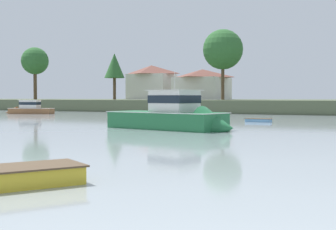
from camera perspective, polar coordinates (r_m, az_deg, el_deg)
name	(u,v)px	position (r m, az deg, el deg)	size (l,w,h in m)	color
far_shore_bank	(321,105)	(84.99, 18.12, 1.11)	(243.20, 40.31, 1.96)	#4C563D
cruiser_green	(178,121)	(34.50, 1.24, -0.76)	(11.02, 5.41, 5.74)	#236B3D
dinghy_yellow	(9,180)	(13.21, -18.85, -7.54)	(3.46, 4.21, 0.73)	gold
cruiser_wood	(27,110)	(70.64, -16.79, 0.55)	(7.51, 3.77, 3.78)	brown
dinghy_skyblue	(258,121)	(46.02, 10.97, -0.69)	(2.52, 1.05, 0.47)	#669ECC
shore_tree_inland_c	(223,50)	(81.63, 6.71, 7.93)	(6.91, 6.91, 12.13)	brown
shore_tree_inland_a	(35,61)	(102.65, -15.92, 6.32)	(5.68, 5.68, 10.94)	brown
shore_tree_center	(114,66)	(93.62, -6.55, 5.95)	(3.98, 3.98, 9.16)	brown
cottage_hillside	(152,82)	(98.45, -2.02, 4.06)	(9.46, 7.09, 7.15)	silver
cottage_eastern	(202,84)	(91.86, 4.21, 3.80)	(9.51, 10.65, 5.92)	silver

